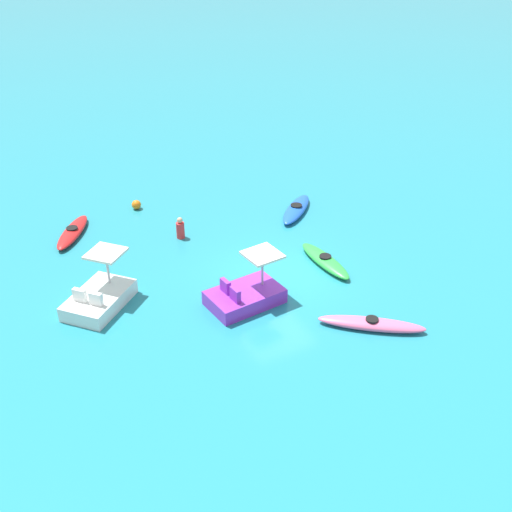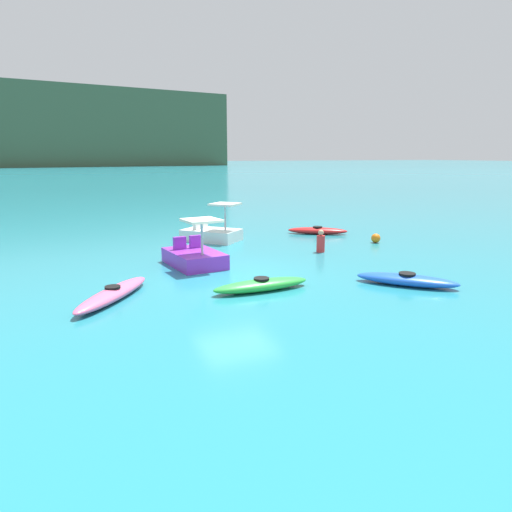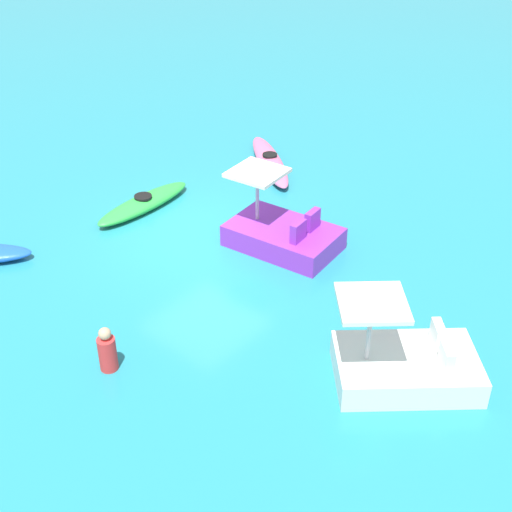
# 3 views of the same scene
# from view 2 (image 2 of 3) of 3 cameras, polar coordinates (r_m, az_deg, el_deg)

# --- Properties ---
(ground_plane) EXTENTS (600.00, 600.00, 0.00)m
(ground_plane) POSITION_cam_2_polar(r_m,az_deg,el_deg) (14.83, -2.47, -2.18)
(ground_plane) COLOR teal
(headland_cliff) EXTENTS (102.07, 49.64, 26.13)m
(headland_cliff) POSITION_cam_2_polar(r_m,az_deg,el_deg) (185.18, -20.58, 14.37)
(headland_cliff) COLOR #42563D
(headland_cliff) RESTS_ON ground_plane
(kayak_pink) EXTENTS (2.55, 3.03, 0.37)m
(kayak_pink) POSITION_cam_2_polar(r_m,az_deg,el_deg) (12.70, -17.13, -4.45)
(kayak_pink) COLOR pink
(kayak_pink) RESTS_ON ground_plane
(kayak_red) EXTENTS (2.74, 2.15, 0.37)m
(kayak_red) POSITION_cam_2_polar(r_m,az_deg,el_deg) (22.49, 7.55, 3.10)
(kayak_red) COLOR red
(kayak_red) RESTS_ON ground_plane
(kayak_blue) EXTENTS (2.49, 2.63, 0.37)m
(kayak_blue) POSITION_cam_2_polar(r_m,az_deg,el_deg) (14.16, 18.00, -2.79)
(kayak_blue) COLOR blue
(kayak_blue) RESTS_ON ground_plane
(kayak_green) EXTENTS (2.86, 0.72, 0.37)m
(kayak_green) POSITION_cam_2_polar(r_m,az_deg,el_deg) (12.95, 0.67, -3.57)
(kayak_green) COLOR green
(kayak_green) RESTS_ON ground_plane
(pedal_boat_white) EXTENTS (2.72, 2.79, 1.68)m
(pedal_boat_white) POSITION_cam_2_polar(r_m,az_deg,el_deg) (20.62, -5.44, 2.81)
(pedal_boat_white) COLOR white
(pedal_boat_white) RESTS_ON ground_plane
(pedal_boat_purple) EXTENTS (1.74, 2.57, 1.68)m
(pedal_boat_purple) POSITION_cam_2_polar(r_m,az_deg,el_deg) (15.97, -7.56, 0.01)
(pedal_boat_purple) COLOR purple
(pedal_boat_purple) RESTS_ON ground_plane
(buoy_orange) EXTENTS (0.40, 0.40, 0.40)m
(buoy_orange) POSITION_cam_2_polar(r_m,az_deg,el_deg) (20.70, 14.47, 2.13)
(buoy_orange) COLOR orange
(buoy_orange) RESTS_ON ground_plane
(person_near_shore) EXTENTS (0.36, 0.36, 0.88)m
(person_near_shore) POSITION_cam_2_polar(r_m,az_deg,el_deg) (18.25, 7.94, 1.68)
(person_near_shore) COLOR red
(person_near_shore) RESTS_ON ground_plane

